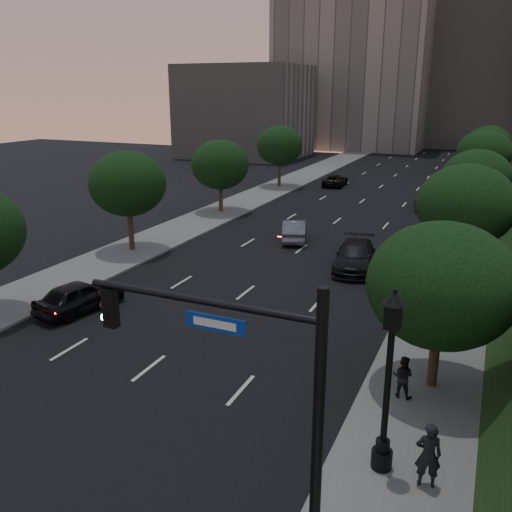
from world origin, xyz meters
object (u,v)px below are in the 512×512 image
at_px(sedan_near_left, 80,296).
at_px(sedan_far_left, 335,180).
at_px(sedan_near_right, 355,256).
at_px(pedestrian_a, 428,455).
at_px(sedan_far_right, 426,201).
at_px(street_lamp, 387,390).
at_px(traffic_signal_mast, 268,427).
at_px(sedan_mid_left, 294,230).
at_px(pedestrian_b, 403,377).
at_px(pedestrian_c, 425,315).

height_order(sedan_near_left, sedan_far_left, sedan_near_left).
relative_size(sedan_far_left, sedan_near_right, 0.84).
distance_m(sedan_near_left, pedestrian_a, 18.23).
height_order(sedan_far_right, pedestrian_a, pedestrian_a).
xyz_separation_m(sedan_near_left, sedan_near_right, (10.77, 11.85, 0.03)).
distance_m(sedan_near_right, pedestrian_a, 19.00).
distance_m(sedan_far_left, sedan_near_right, 29.37).
bearing_deg(street_lamp, traffic_signal_mast, -112.49).
height_order(traffic_signal_mast, sedan_near_right, traffic_signal_mast).
bearing_deg(sedan_near_right, sedan_far_right, 76.21).
height_order(sedan_near_right, sedan_far_right, sedan_far_right).
bearing_deg(street_lamp, pedestrian_a, -10.70).
bearing_deg(sedan_far_left, sedan_near_left, 84.91).
bearing_deg(sedan_far_left, sedan_mid_left, 95.91).
bearing_deg(traffic_signal_mast, street_lamp, 67.51).
distance_m(sedan_near_left, sedan_far_left, 39.79).
distance_m(sedan_near_right, sedan_far_right, 19.28).
distance_m(traffic_signal_mast, sedan_far_left, 51.45).
distance_m(street_lamp, sedan_near_right, 18.47).
distance_m(sedan_far_left, pedestrian_b, 43.88).
bearing_deg(pedestrian_c, sedan_near_right, -78.18).
relative_size(sedan_near_right, sedan_far_right, 1.17).
xyz_separation_m(sedan_mid_left, sedan_far_left, (-3.54, 23.24, -0.10)).
height_order(sedan_mid_left, sedan_far_left, sedan_mid_left).
xyz_separation_m(sedan_near_left, sedan_far_right, (12.50, 31.05, 0.04)).
relative_size(sedan_near_right, pedestrian_c, 3.51).
height_order(sedan_near_left, pedestrian_b, pedestrian_b).
xyz_separation_m(street_lamp, sedan_near_left, (-15.95, 5.79, -1.85)).
relative_size(sedan_far_left, pedestrian_c, 2.96).
relative_size(street_lamp, sedan_far_left, 1.19).
relative_size(sedan_far_left, pedestrian_b, 3.05).
xyz_separation_m(street_lamp, pedestrian_b, (-0.11, 4.03, -1.71)).
height_order(sedan_mid_left, pedestrian_c, pedestrian_c).
xyz_separation_m(sedan_far_left, pedestrian_b, (14.23, -41.51, 0.27)).
xyz_separation_m(sedan_mid_left, sedan_near_right, (5.61, -4.66, 0.05)).
relative_size(pedestrian_a, pedestrian_b, 1.25).
distance_m(traffic_signal_mast, sedan_far_right, 41.22).
distance_m(sedan_mid_left, sedan_far_left, 23.51).
relative_size(street_lamp, sedan_near_left, 1.23).
relative_size(sedan_near_left, sedan_mid_left, 1.00).
bearing_deg(pedestrian_b, street_lamp, 98.11).
xyz_separation_m(traffic_signal_mast, sedan_near_right, (-3.42, 21.89, -2.86)).
bearing_deg(pedestrian_c, traffic_signal_mast, 62.05).
bearing_deg(street_lamp, pedestrian_b, 91.59).
xyz_separation_m(traffic_signal_mast, pedestrian_b, (1.65, 8.29, -2.75)).
xyz_separation_m(traffic_signal_mast, pedestrian_c, (1.67, 14.04, -2.73)).
xyz_separation_m(pedestrian_a, pedestrian_b, (-1.36, 4.27, -0.19)).
xyz_separation_m(sedan_near_left, sedan_far_left, (1.61, 39.76, -0.13)).
distance_m(sedan_far_right, pedestrian_c, 27.26).
bearing_deg(pedestrian_b, sedan_near_right, -63.05).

